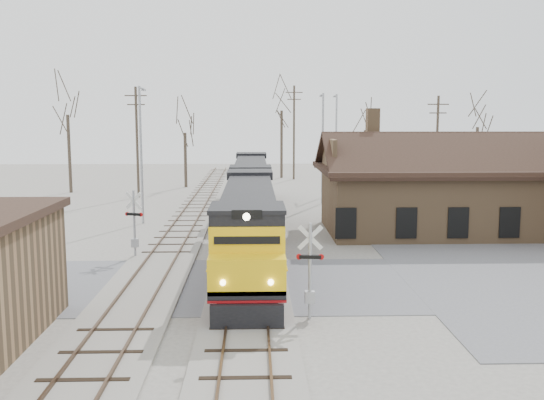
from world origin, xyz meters
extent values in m
plane|color=#A5A095|center=(0.00, 0.00, 0.00)|extent=(140.00, 140.00, 0.00)
cube|color=slate|center=(0.00, 0.00, 0.01)|extent=(60.00, 9.00, 0.03)
cube|color=#A5A095|center=(0.00, 15.00, 0.06)|extent=(3.40, 90.00, 0.12)
cube|color=#473323|center=(-0.72, 15.00, 0.17)|extent=(0.08, 90.00, 0.14)
cube|color=#473323|center=(0.72, 15.00, 0.17)|extent=(0.08, 90.00, 0.14)
cube|color=#A5A095|center=(-4.50, 15.00, 0.06)|extent=(3.40, 90.00, 0.12)
cube|color=#473323|center=(-5.22, 15.00, 0.17)|extent=(0.08, 90.00, 0.14)
cube|color=#473323|center=(-3.78, 15.00, 0.17)|extent=(0.08, 90.00, 0.14)
cube|color=olive|center=(12.00, 12.00, 2.00)|extent=(14.00, 8.00, 4.00)
cube|color=black|center=(12.00, 12.00, 4.10)|extent=(15.20, 9.20, 0.30)
cube|color=black|center=(12.00, 9.70, 5.10)|extent=(15.00, 4.71, 2.66)
cube|color=black|center=(12.00, 14.30, 5.10)|extent=(15.00, 4.71, 2.66)
cube|color=olive|center=(8.00, 13.50, 6.80)|extent=(0.80, 0.80, 2.20)
cube|color=black|center=(0.00, -2.70, 0.50)|extent=(2.27, 3.63, 0.91)
cube|color=black|center=(0.00, 9.11, 0.50)|extent=(2.27, 3.63, 0.91)
cube|color=black|center=(0.00, 3.20, 1.23)|extent=(2.73, 18.17, 0.32)
cube|color=maroon|center=(0.00, 3.20, 1.03)|extent=(2.75, 18.17, 0.11)
cube|color=black|center=(0.00, 4.34, 2.63)|extent=(2.36, 13.17, 2.54)
cube|color=black|center=(0.00, -3.52, 2.63)|extent=(2.73, 2.54, 2.54)
cube|color=yellow|center=(0.00, -5.07, 1.86)|extent=(2.73, 1.64, 1.27)
cube|color=black|center=(0.00, -5.98, 0.50)|extent=(2.54, 0.25, 0.91)
cylinder|color=#FFF2CC|center=(0.00, -5.90, 4.00)|extent=(0.25, 0.10, 0.25)
cube|color=black|center=(0.00, 15.97, 0.50)|extent=(2.27, 3.63, 0.91)
cube|color=black|center=(0.00, 27.78, 0.50)|extent=(2.27, 3.63, 0.91)
cube|color=black|center=(0.00, 21.87, 1.23)|extent=(2.73, 18.17, 0.32)
cube|color=maroon|center=(0.00, 21.87, 1.03)|extent=(2.75, 18.17, 0.11)
cube|color=black|center=(0.00, 23.01, 2.63)|extent=(2.36, 13.17, 2.54)
cube|color=black|center=(0.00, 15.15, 2.63)|extent=(2.73, 2.54, 2.54)
cube|color=black|center=(0.00, 13.60, 1.86)|extent=(2.73, 1.64, 1.27)
cube|color=black|center=(0.00, 12.69, 0.50)|extent=(2.54, 0.25, 0.91)
cylinder|color=#A5A8AD|center=(2.28, -4.64, 1.78)|extent=(0.12, 0.12, 3.55)
cube|color=silver|center=(2.28, -4.64, 3.02)|extent=(0.93, 0.11, 0.93)
cube|color=silver|center=(2.28, -4.64, 3.02)|extent=(0.93, 0.11, 0.93)
cube|color=black|center=(2.28, -4.64, 2.31)|extent=(0.81, 0.21, 0.13)
cylinder|color=#B20C0C|center=(1.88, -4.62, 2.31)|extent=(0.22, 0.10, 0.21)
cylinder|color=#B20C0C|center=(2.68, -4.67, 2.31)|extent=(0.22, 0.10, 0.21)
cube|color=#A5A8AD|center=(2.28, -4.64, 0.80)|extent=(0.36, 0.27, 0.44)
cylinder|color=#A5A8AD|center=(-6.00, 5.21, 1.79)|extent=(0.13, 0.13, 3.57)
cube|color=silver|center=(-6.00, 5.21, 3.04)|extent=(0.90, 0.35, 0.93)
cube|color=silver|center=(-6.00, 5.21, 3.04)|extent=(0.90, 0.35, 0.93)
cube|color=black|center=(-6.00, 5.21, 2.32)|extent=(0.81, 0.41, 0.13)
cylinder|color=#B20C0C|center=(-5.62, 5.08, 2.32)|extent=(0.23, 0.15, 0.21)
cylinder|color=#B20C0C|center=(-6.38, 5.35, 2.32)|extent=(0.23, 0.15, 0.21)
cube|color=#A5A8AD|center=(-6.00, 5.21, 0.80)|extent=(0.36, 0.27, 0.45)
cylinder|color=#A5A8AD|center=(-7.49, 15.69, 4.71)|extent=(0.18, 0.18, 9.42)
cylinder|color=#A5A8AD|center=(-7.49, 16.59, 9.32)|extent=(0.12, 1.80, 0.12)
cube|color=#A5A8AD|center=(-7.49, 17.39, 9.22)|extent=(0.25, 0.50, 0.12)
cylinder|color=#A5A8AD|center=(6.03, 24.91, 4.66)|extent=(0.18, 0.18, 9.32)
cylinder|color=#A5A8AD|center=(6.03, 25.81, 9.22)|extent=(0.12, 1.80, 0.12)
cube|color=#A5A8AD|center=(6.03, 26.61, 9.12)|extent=(0.25, 0.50, 0.12)
cylinder|color=#A5A8AD|center=(8.16, 32.31, 4.76)|extent=(0.18, 0.18, 9.52)
cylinder|color=#A5A8AD|center=(8.16, 33.21, 9.42)|extent=(0.12, 1.80, 0.12)
cube|color=#A5A8AD|center=(8.16, 34.01, 9.32)|extent=(0.25, 0.50, 0.12)
cylinder|color=#382D23|center=(-10.40, 29.60, 5.03)|extent=(0.24, 0.24, 10.05)
cube|color=#382D23|center=(-10.40, 29.60, 9.25)|extent=(2.00, 0.10, 0.10)
cube|color=#382D23|center=(-10.40, 29.60, 8.45)|extent=(1.60, 0.10, 0.10)
cylinder|color=#382D23|center=(4.95, 45.47, 5.49)|extent=(0.24, 0.24, 10.99)
cube|color=#382D23|center=(4.95, 45.47, 10.19)|extent=(2.00, 0.10, 0.10)
cube|color=#382D23|center=(4.95, 45.47, 9.39)|extent=(1.60, 0.10, 0.10)
cylinder|color=#382D23|center=(17.45, 30.57, 4.66)|extent=(0.24, 0.24, 9.32)
cube|color=#382D23|center=(17.45, 30.57, 8.52)|extent=(2.00, 0.10, 0.10)
cube|color=#382D23|center=(17.45, 30.57, 7.72)|extent=(1.60, 0.10, 0.10)
cylinder|color=#382D23|center=(-17.73, 33.43, 3.78)|extent=(0.32, 0.32, 7.57)
cylinder|color=#382D23|center=(-6.96, 37.69, 2.86)|extent=(0.32, 0.32, 5.72)
cylinder|color=#382D23|center=(3.57, 47.25, 4.06)|extent=(0.32, 0.32, 8.12)
cylinder|color=#382D23|center=(12.66, 41.49, 2.95)|extent=(0.32, 0.32, 5.91)
cylinder|color=#382D23|center=(22.92, 35.06, 3.17)|extent=(0.32, 0.32, 6.34)
camera|label=1|loc=(0.27, -26.05, 7.33)|focal=40.00mm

